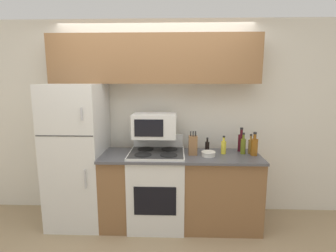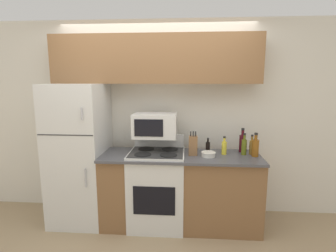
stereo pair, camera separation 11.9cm
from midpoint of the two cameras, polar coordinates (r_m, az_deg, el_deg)
The scene contains 15 objects.
ground_plane at distance 3.30m, azimuth -2.61°, elevation -22.85°, with size 12.00×12.00×0.00m, color tan.
wall_back at distance 3.54m, azimuth -1.36°, elevation 1.66°, with size 8.00×0.05×2.55m.
lower_cabinets at distance 3.32m, azimuth 3.76°, elevation -13.71°, with size 1.89×0.62×0.91m.
refrigerator at distance 3.48m, azimuth -17.78°, elevation -5.76°, with size 0.66×0.72×1.74m.
upper_cabinets at distance 3.32m, azimuth -1.74°, elevation 14.26°, with size 2.55×0.32×0.59m.
stove at distance 3.31m, azimuth -1.33°, elevation -13.21°, with size 0.66×0.61×1.09m.
microwave at distance 3.19m, azimuth -1.77°, elevation 0.15°, with size 0.52×0.38×0.29m.
knife_block at distance 3.13m, azimuth 6.56°, elevation -4.23°, with size 0.10×0.09×0.29m.
bowl at distance 3.11m, azimuth 9.89°, elevation -6.04°, with size 0.17×0.17×0.06m.
bottle_cooking_spray at distance 3.22m, azimuth 13.17°, elevation -4.55°, with size 0.06×0.06×0.22m.
bottle_whiskey at distance 3.24m, azimuth 19.49°, elevation -4.37°, with size 0.08×0.08×0.28m.
bottle_olive_oil at distance 3.27m, azimuth 17.24°, elevation -4.25°, with size 0.06×0.06×0.26m.
bottle_soy_sauce at distance 3.28m, azimuth 9.70°, elevation -4.46°, with size 0.05×0.05×0.18m.
bottle_vinegar at distance 3.32m, azimuth 18.75°, elevation -4.29°, with size 0.06×0.06×0.24m.
bottle_wine_red at distance 3.38m, azimuth 16.85°, elevation -3.50°, with size 0.08×0.08×0.30m.
Camera 2 is at (0.40, -2.75, 1.79)m, focal length 28.00 mm.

